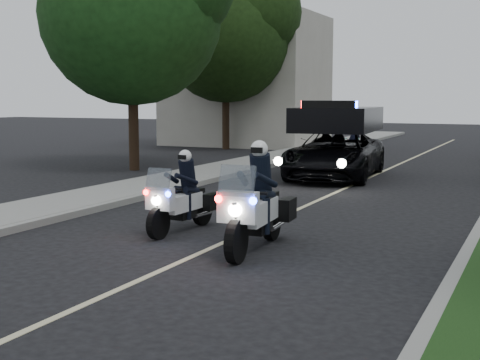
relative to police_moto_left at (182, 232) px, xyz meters
name	(u,v)px	position (x,y,z in m)	size (l,w,h in m)	color
ground	(112,293)	(1.17, -3.87, 0.00)	(120.00, 120.00, 0.00)	black
curb_left	(202,182)	(-2.93, 6.13, 0.07)	(0.20, 60.00, 0.15)	gray
sidewalk_left	(170,180)	(-4.03, 6.13, 0.08)	(2.00, 60.00, 0.16)	gray
building_far	(247,81)	(-8.83, 22.13, 3.50)	(8.00, 6.00, 7.00)	#A8A396
lane_marking	(334,193)	(1.17, 6.13, 0.00)	(0.12, 50.00, 0.01)	#BFB78C
police_moto_left	(182,232)	(0.00, 0.00, 0.00)	(0.66, 1.88, 1.60)	silver
police_moto_right	(256,250)	(1.94, -0.81, 0.00)	(0.78, 2.22, 1.88)	silver
police_suv	(335,178)	(0.16, 9.53, 0.00)	(2.56, 5.53, 2.69)	black
bicycle	(353,160)	(-0.89, 15.53, 0.00)	(0.64, 1.85, 0.97)	black
cyclist	(353,160)	(-0.89, 15.53, 0.00)	(0.56, 0.37, 1.54)	black
tree_left_near	(135,170)	(-7.05, 8.63, 0.00)	(6.44, 6.44, 10.73)	#1A4416
tree_left_far	(226,149)	(-8.33, 18.56, 0.00)	(6.50, 6.50, 10.83)	#1A3510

